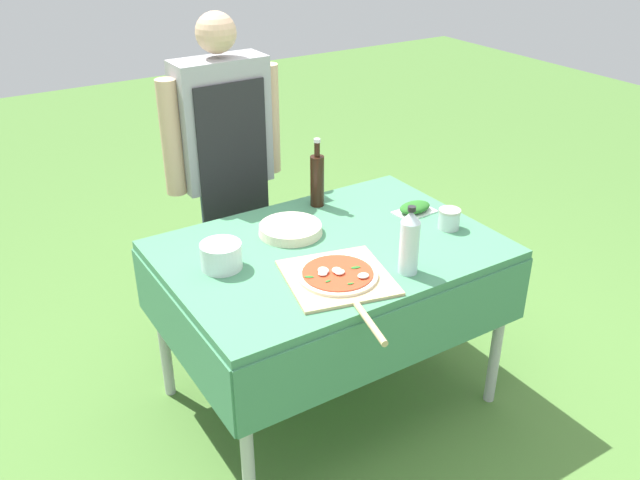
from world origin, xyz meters
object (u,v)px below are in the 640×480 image
Objects in this scene: oil_bottle at (317,179)px; pizza_on_peel at (339,278)px; person_cook at (225,154)px; plate_stack at (290,229)px; mixing_tub at (221,256)px; sauce_jar at (449,220)px; water_bottle at (409,242)px; herb_container at (415,208)px; prep_table at (330,264)px.

pizza_on_peel is at bearing -115.19° from oil_bottle.
person_cook is 5.96× the size of plate_stack.
mixing_tub is 1.70× the size of sauce_jar.
person_cook reaches higher than water_bottle.
sauce_jar is at bearing 27.26° from water_bottle.
oil_bottle is 1.67× the size of herb_container.
prep_table is 0.84× the size of person_cook.
prep_table is 8.50× the size of mixing_tub.
water_bottle is 2.93× the size of sauce_jar.
mixing_tub is at bearing 145.12° from water_bottle.
mixing_tub is at bearing 170.58° from prep_table.
prep_table is 4.24× the size of oil_bottle.
sauce_jar reaches higher than herb_container.
person_cook is at bearing 120.80° from oil_bottle.
water_bottle reaches higher than pizza_on_peel.
person_cook is at bearing 101.43° from pizza_on_peel.
pizza_on_peel is 7.01× the size of sauce_jar.
mixing_tub is at bearing 62.60° from person_cook.
sauce_jar is (0.96, -0.21, -0.01)m from mixing_tub.
prep_table is 0.51m from herb_container.
pizza_on_peel is 3.43× the size of herb_container.
plate_stack is at bearing 112.83° from water_bottle.
herb_container is at bearing -42.82° from oil_bottle.
oil_bottle is at bearing 36.41° from plate_stack.
person_cook reaches higher than mixing_tub.
plate_stack reaches higher than prep_table.
herb_container is 0.58m from plate_stack.
mixing_tub reaches higher than pizza_on_peel.
mixing_tub is at bearing 179.23° from herb_container.
prep_table is at bearing -114.72° from oil_bottle.
plate_stack is 0.67m from sauce_jar.
person_cook is at bearing 101.33° from water_bottle.
water_bottle reaches higher than plate_stack.
prep_table is 4.94× the size of water_bottle.
plate_stack is at bearing 151.95° from sauce_jar.
water_bottle is 1.43× the size of herb_container.
oil_bottle is at bearing 78.02° from pizza_on_peel.
pizza_on_peel is at bearing -95.44° from plate_stack.
herb_container is 2.05× the size of sauce_jar.
oil_bottle is (0.29, 0.61, 0.11)m from pizza_on_peel.
oil_bottle reaches higher than sauce_jar.
mixing_tub is (-0.32, 0.32, 0.04)m from pizza_on_peel.
person_cook is 0.50m from oil_bottle.
herb_container is 0.94m from mixing_tub.
plate_stack is at bearing -143.59° from oil_bottle.
water_bottle is at bearing -67.17° from plate_stack.
mixing_tub reaches higher than herb_container.
oil_bottle reaches higher than pizza_on_peel.
water_bottle is at bearing -92.46° from oil_bottle.
prep_table is 7.08× the size of herb_container.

